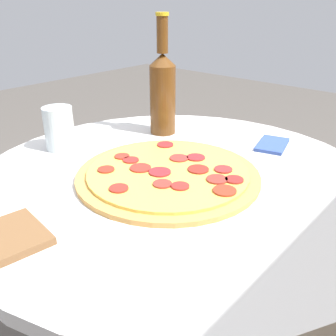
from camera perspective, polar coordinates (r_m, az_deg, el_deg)
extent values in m
cylinder|color=silver|center=(0.97, 0.98, -20.47)|extent=(0.08, 0.08, 0.67)
cylinder|color=silver|center=(0.76, 1.16, -1.93)|extent=(0.83, 0.83, 0.02)
cylinder|color=#C68E47|center=(0.75, 0.00, -1.04)|extent=(0.36, 0.36, 0.01)
cylinder|color=#E0BC4C|center=(0.74, 0.00, -0.49)|extent=(0.32, 0.32, 0.01)
cylinder|color=#A42B22|center=(0.75, -4.21, 0.01)|extent=(0.04, 0.04, 0.00)
cylinder|color=#A1271F|center=(0.67, -7.52, -3.08)|extent=(0.04, 0.04, 0.00)
cylinder|color=maroon|center=(0.73, -1.25, -0.61)|extent=(0.04, 0.04, 0.00)
cylinder|color=maroon|center=(0.68, -0.86, -2.42)|extent=(0.04, 0.04, 0.00)
cylinder|color=maroon|center=(0.71, 7.49, -1.71)|extent=(0.04, 0.04, 0.00)
cylinder|color=#A42623|center=(0.79, -5.68, 1.22)|extent=(0.03, 0.03, 0.00)
cylinder|color=maroon|center=(0.80, 4.14, 1.66)|extent=(0.04, 0.04, 0.00)
cylinder|color=maroon|center=(0.86, -0.42, 3.58)|extent=(0.04, 0.04, 0.00)
cylinder|color=#9B301E|center=(0.67, 8.63, -3.43)|extent=(0.04, 0.04, 0.00)
cylinder|color=maroon|center=(0.75, 8.42, -0.20)|extent=(0.04, 0.04, 0.00)
cylinder|color=#A52D21|center=(0.81, -7.02, 1.79)|extent=(0.03, 0.03, 0.00)
cylinder|color=#A62A1D|center=(0.75, -9.42, -0.21)|extent=(0.03, 0.03, 0.00)
cylinder|color=#9F2F2A|center=(0.79, 1.69, 1.52)|extent=(0.04, 0.04, 0.00)
cylinder|color=maroon|center=(0.71, 10.07, -1.74)|extent=(0.03, 0.03, 0.00)
cylinder|color=#A52723|center=(0.68, 1.89, -2.77)|extent=(0.03, 0.03, 0.00)
cylinder|color=maroon|center=(0.74, 4.64, -0.20)|extent=(0.04, 0.04, 0.00)
cylinder|color=#563314|center=(0.97, -0.81, 10.30)|extent=(0.07, 0.07, 0.17)
cone|color=#563314|center=(0.95, -0.85, 16.22)|extent=(0.07, 0.07, 0.03)
cylinder|color=#563314|center=(0.94, -0.87, 19.64)|extent=(0.03, 0.03, 0.08)
cylinder|color=gold|center=(0.94, -0.89, 22.43)|extent=(0.03, 0.03, 0.01)
cube|color=brown|center=(0.61, -23.66, -9.84)|extent=(0.12, 0.12, 0.01)
cylinder|color=silver|center=(0.91, -16.26, 5.83)|extent=(0.07, 0.07, 0.10)
cube|color=#334C99|center=(0.94, 15.60, 3.46)|extent=(0.12, 0.09, 0.01)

